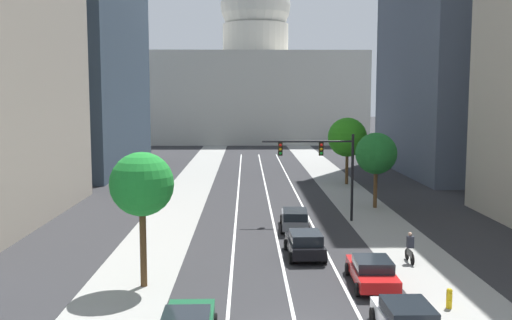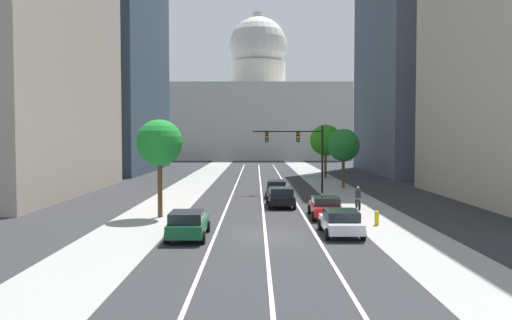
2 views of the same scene
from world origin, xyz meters
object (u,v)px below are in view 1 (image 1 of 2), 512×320
at_px(traffic_signal_mast, 324,160).
at_px(car_black, 305,244).
at_px(car_gray, 295,218).
at_px(street_tree_near_left, 142,185).
at_px(cyclist, 410,248).
at_px(car_red, 372,271).
at_px(street_tree_mid_right, 347,137).
at_px(capitol_building, 256,84).
at_px(street_tree_far_right, 376,154).
at_px(car_white, 407,319).
at_px(fire_hydrant, 449,298).

bearing_deg(traffic_signal_mast, car_black, -103.73).
xyz_separation_m(car_gray, street_tree_near_left, (-8.32, -11.85, 4.18)).
height_order(cyclist, street_tree_near_left, street_tree_near_left).
bearing_deg(street_tree_near_left, car_red, -0.51).
relative_size(cyclist, street_tree_mid_right, 0.25).
distance_m(capitol_building, street_tree_mid_right, 62.32).
xyz_separation_m(traffic_signal_mast, street_tree_near_left, (-10.69, -14.58, 0.41)).
xyz_separation_m(car_black, street_tree_mid_right, (7.19, 27.67, 4.13)).
relative_size(car_red, street_tree_far_right, 0.76).
relative_size(capitol_building, car_black, 9.78).
distance_m(car_gray, car_white, 18.32).
height_order(car_gray, cyclist, cyclist).
xyz_separation_m(car_gray, car_black, (0.02, -6.86, -0.01)).
xyz_separation_m(street_tree_near_left, street_tree_mid_right, (15.54, 32.65, -0.06)).
xyz_separation_m(car_black, street_tree_near_left, (-8.34, -4.99, 4.19)).
distance_m(car_red, traffic_signal_mast, 15.18).
distance_m(traffic_signal_mast, street_tree_mid_right, 18.72).
distance_m(car_gray, cyclist, 9.93).
relative_size(capitol_building, car_red, 8.93).
distance_m(street_tree_far_right, street_tree_mid_right, 12.94).
bearing_deg(capitol_building, car_gray, -89.05).
xyz_separation_m(car_black, street_tree_far_right, (7.31, 14.73, 3.71)).
height_order(car_gray, street_tree_near_left, street_tree_near_left).
bearing_deg(car_gray, car_black, -177.09).
height_order(fire_hydrant, street_tree_near_left, street_tree_near_left).
bearing_deg(capitol_building, street_tree_far_right, -83.32).
height_order(car_black, street_tree_far_right, street_tree_far_right).
relative_size(capitol_building, traffic_signal_mast, 6.29).
xyz_separation_m(car_white, street_tree_near_left, (-11.10, 6.26, 4.24)).
bearing_deg(traffic_signal_mast, fire_hydrant, -80.03).
distance_m(car_gray, car_black, 6.86).
bearing_deg(traffic_signal_mast, cyclist, -72.79).
bearing_deg(street_tree_near_left, street_tree_mid_right, 64.55).
distance_m(fire_hydrant, street_tree_near_left, 14.88).
bearing_deg(fire_hydrant, car_red, 131.26).
bearing_deg(car_black, car_white, -167.93).
distance_m(traffic_signal_mast, street_tree_near_left, 18.08).
distance_m(cyclist, street_tree_mid_right, 29.24).
relative_size(car_white, traffic_signal_mast, 0.63).
bearing_deg(car_red, cyclist, -35.93).
distance_m(car_red, street_tree_near_left, 11.89).
relative_size(fire_hydrant, street_tree_mid_right, 0.13).
distance_m(car_black, street_tree_mid_right, 28.88).
relative_size(car_black, traffic_signal_mast, 0.64).
bearing_deg(capitol_building, street_tree_near_left, -94.23).
relative_size(car_red, cyclist, 2.76).
bearing_deg(fire_hydrant, street_tree_near_left, 166.99).
bearing_deg(fire_hydrant, street_tree_far_right, 85.39).
xyz_separation_m(capitol_building, fire_hydrant, (6.85, -97.20, -11.20)).
relative_size(capitol_building, car_white, 9.98).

